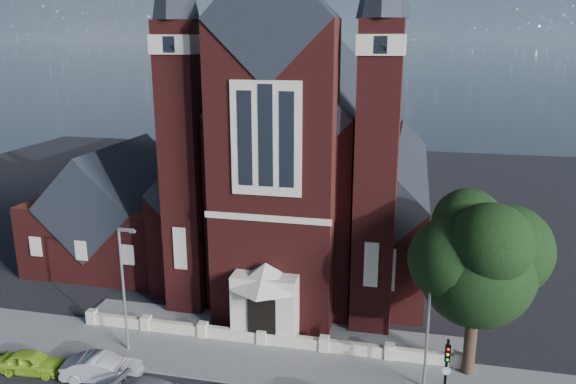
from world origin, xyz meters
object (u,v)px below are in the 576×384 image
at_px(church, 310,165).
at_px(car_silver_a, 102,368).
at_px(traffic_signal, 447,365).
at_px(street_tree, 480,265).
at_px(car_lime_van, 31,362).
at_px(street_lamp_left, 124,283).
at_px(parish_hall, 120,215).
at_px(street_lamp_right, 430,314).

relative_size(church, car_silver_a, 7.83).
relative_size(church, traffic_signal, 8.72).
relative_size(church, street_tree, 3.26).
relative_size(traffic_signal, car_lime_van, 1.04).
bearing_deg(street_lamp_left, car_silver_a, -89.61).
relative_size(street_tree, car_silver_a, 2.40).
height_order(church, car_silver_a, church).
relative_size(parish_hall, street_lamp_left, 1.51).
distance_m(street_tree, traffic_signal, 5.70).
bearing_deg(car_lime_van, street_lamp_left, -56.53).
relative_size(street_lamp_left, car_lime_van, 2.10).
height_order(parish_hall, street_lamp_left, parish_hall).
xyz_separation_m(street_tree, traffic_signal, (-1.60, -3.28, -4.38)).
height_order(street_tree, traffic_signal, street_tree).
bearing_deg(street_tree, street_lamp_right, -145.74).
height_order(parish_hall, street_lamp_right, parish_hall).
bearing_deg(street_lamp_left, street_tree, 4.76).
xyz_separation_m(street_lamp_right, traffic_signal, (0.91, -1.57, -2.02)).
distance_m(street_tree, street_lamp_left, 20.71).
distance_m(church, street_lamp_left, 20.84).
xyz_separation_m(car_lime_van, car_silver_a, (4.43, 0.24, 0.08)).
bearing_deg(car_silver_a, traffic_signal, -94.90).
relative_size(street_lamp_right, car_lime_van, 2.10).
height_order(street_lamp_left, traffic_signal, street_lamp_left).
relative_size(street_tree, traffic_signal, 2.67).
height_order(car_lime_van, car_silver_a, car_silver_a).
bearing_deg(car_silver_a, street_tree, -86.34).
distance_m(street_lamp_right, car_silver_a, 18.66).
relative_size(street_lamp_right, car_silver_a, 1.82).
relative_size(parish_hall, car_lime_van, 3.17).
relative_size(church, parish_hall, 2.86).
bearing_deg(street_lamp_left, parish_hall, 120.02).
height_order(church, parish_hall, church).
xyz_separation_m(street_tree, car_lime_van, (-24.91, -5.12, -6.30)).
xyz_separation_m(church, traffic_signal, (11.00, -20.52, -5.60)).
distance_m(street_tree, car_lime_van, 26.21).
xyz_separation_m(parish_hall, street_lamp_left, (8.09, -14.00, 0.59)).
height_order(church, traffic_signal, church).
bearing_deg(parish_hall, traffic_signal, -29.98).
bearing_deg(church, street_tree, -53.83).
bearing_deg(car_silver_a, car_lime_van, 83.39).
height_order(parish_hall, car_lime_van, parish_hall).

